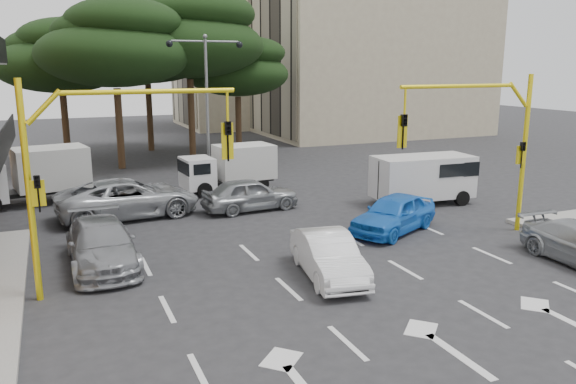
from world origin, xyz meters
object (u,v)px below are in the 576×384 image
box_truck_b (229,169)px  car_silver_cross_b (250,194)px  street_lamp_center (206,82)px  van_white (423,179)px  signal_mast_right (489,133)px  car_silver_wagon (102,244)px  car_white_hatch (328,256)px  signal_mast_left (98,156)px  car_blue_compact (394,213)px  box_truck_a (30,177)px  car_silver_cross_a (128,198)px

box_truck_b → car_silver_cross_b: bearing=172.0°
street_lamp_center → van_white: (7.76, -8.93, -4.28)m
street_lamp_center → van_white: street_lamp_center is taller
street_lamp_center → box_truck_b: 5.15m
signal_mast_right → car_silver_wagon: (-13.55, 2.15, -3.16)m
van_white → car_white_hatch: bearing=-46.9°
signal_mast_right → signal_mast_left: 13.61m
signal_mast_right → signal_mast_left: bearing=180.0°
signal_mast_right → car_blue_compact: bearing=149.2°
signal_mast_right → signal_mast_left: size_ratio=1.00×
car_silver_wagon → box_truck_b: (7.00, 8.96, 0.44)m
signal_mast_right → car_white_hatch: bearing=-167.9°
signal_mast_left → box_truck_b: (7.06, 11.11, -2.71)m
car_blue_compact → car_silver_wagon: car_blue_compact is taller
street_lamp_center → car_white_hatch: (-0.51, -15.58, -4.75)m
car_blue_compact → car_silver_wagon: 10.74m
car_white_hatch → box_truck_a: 16.03m
street_lamp_center → car_silver_wagon: size_ratio=1.55×
street_lamp_center → car_silver_cross_b: size_ratio=1.81×
signal_mast_left → box_truck_a: signal_mast_left is taller
signal_mast_left → car_silver_wagon: 3.82m
signal_mast_left → signal_mast_right: bearing=0.0°
car_blue_compact → box_truck_b: bearing=174.6°
box_truck_b → car_blue_compact: bearing=-162.6°
signal_mast_left → car_silver_cross_b: (6.78, 7.01, -3.15)m
car_silver_cross_b → box_truck_b: bearing=-8.2°
car_blue_compact → van_white: (3.79, 3.39, 0.41)m
car_blue_compact → street_lamp_center: bearing=171.0°
car_white_hatch → box_truck_b: (0.77, 12.69, 0.49)m
street_lamp_center → box_truck_a: size_ratio=1.47×
car_silver_wagon → box_truck_a: bearing=102.2°
van_white → box_truck_b: (-7.51, 6.04, 0.03)m
car_blue_compact → van_white: 5.10m
car_white_hatch → street_lamp_center: bearing=97.7°
signal_mast_right → car_silver_wagon: bearing=171.0°
car_white_hatch → car_silver_cross_b: 8.59m
box_truck_a → car_silver_cross_a: bearing=-147.0°
box_truck_b → van_white: bearing=-133.0°
van_white → car_silver_wagon: bearing=-74.3°
signal_mast_left → car_silver_wagon: signal_mast_left is taller
box_truck_b → signal_mast_left: bearing=143.4°
van_white → box_truck_b: 9.63m
car_silver_wagon → van_white: 14.81m
car_blue_compact → signal_mast_right: bearing=32.3°
car_blue_compact → van_white: size_ratio=0.94×
signal_mast_left → car_silver_cross_a: bearing=78.2°
signal_mast_left → car_blue_compact: signal_mast_left is taller
box_truck_a → box_truck_b: (9.26, -0.89, -0.13)m
car_silver_wagon → box_truck_a: (-2.25, 9.86, 0.57)m
signal_mast_right → box_truck_b: size_ratio=1.26×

